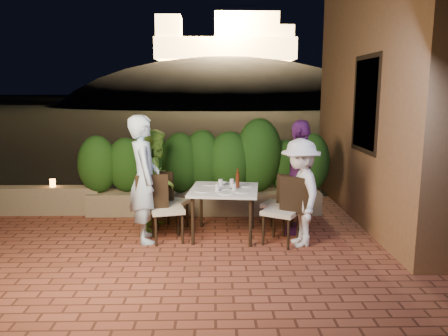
{
  "coord_description": "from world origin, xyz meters",
  "views": [
    {
      "loc": [
        0.38,
        -5.45,
        2.22
      ],
      "look_at": [
        0.53,
        1.09,
        1.05
      ],
      "focal_mm": 35.0,
      "sensor_mm": 36.0,
      "label": 1
    }
  ],
  "objects_px": {
    "diner_white": "(300,193)",
    "beer_bottle": "(238,178)",
    "chair_left_front": "(167,208)",
    "bowl": "(222,183)",
    "chair_left_back": "(172,201)",
    "chair_right_back": "(278,203)",
    "chair_right_front": "(281,210)",
    "diner_green": "(157,180)",
    "diner_purple": "(300,177)",
    "parapet_lamp": "(53,183)",
    "dining_table": "(224,213)",
    "diner_blue": "(144,179)"
  },
  "relations": [
    {
      "from": "diner_white",
      "to": "beer_bottle",
      "type": "bearing_deg",
      "value": -124.35
    },
    {
      "from": "chair_left_front",
      "to": "diner_white",
      "type": "distance_m",
      "value": 1.95
    },
    {
      "from": "beer_bottle",
      "to": "bowl",
      "type": "xyz_separation_m",
      "value": [
        -0.24,
        0.22,
        -0.13
      ]
    },
    {
      "from": "chair_left_back",
      "to": "chair_right_back",
      "type": "height_order",
      "value": "chair_left_back"
    },
    {
      "from": "chair_right_front",
      "to": "chair_right_back",
      "type": "height_order",
      "value": "chair_right_front"
    },
    {
      "from": "chair_left_back",
      "to": "diner_green",
      "type": "relative_size",
      "value": 0.59
    },
    {
      "from": "diner_white",
      "to": "diner_purple",
      "type": "relative_size",
      "value": 0.87
    },
    {
      "from": "chair_left_front",
      "to": "chair_right_back",
      "type": "bearing_deg",
      "value": -1.33
    },
    {
      "from": "chair_left_back",
      "to": "parapet_lamp",
      "type": "relative_size",
      "value": 6.72
    },
    {
      "from": "chair_left_front",
      "to": "diner_green",
      "type": "distance_m",
      "value": 0.74
    },
    {
      "from": "chair_right_front",
      "to": "dining_table",
      "type": "bearing_deg",
      "value": 8.02
    },
    {
      "from": "chair_left_front",
      "to": "diner_blue",
      "type": "bearing_deg",
      "value": 162.2
    },
    {
      "from": "bowl",
      "to": "chair_right_back",
      "type": "distance_m",
      "value": 0.94
    },
    {
      "from": "beer_bottle",
      "to": "chair_right_front",
      "type": "bearing_deg",
      "value": -33.34
    },
    {
      "from": "bowl",
      "to": "diner_white",
      "type": "xyz_separation_m",
      "value": [
        1.11,
        -0.68,
        0.01
      ]
    },
    {
      "from": "dining_table",
      "to": "parapet_lamp",
      "type": "distance_m",
      "value": 3.34
    },
    {
      "from": "diner_green",
      "to": "beer_bottle",
      "type": "bearing_deg",
      "value": -99.53
    },
    {
      "from": "chair_left_front",
      "to": "diner_purple",
      "type": "relative_size",
      "value": 0.57
    },
    {
      "from": "beer_bottle",
      "to": "diner_green",
      "type": "xyz_separation_m",
      "value": [
        -1.28,
        0.38,
        -0.1
      ]
    },
    {
      "from": "chair_left_front",
      "to": "dining_table",
      "type": "bearing_deg",
      "value": -1.21
    },
    {
      "from": "beer_bottle",
      "to": "diner_green",
      "type": "bearing_deg",
      "value": 163.38
    },
    {
      "from": "bowl",
      "to": "chair_left_front",
      "type": "distance_m",
      "value": 0.98
    },
    {
      "from": "dining_table",
      "to": "beer_bottle",
      "type": "height_order",
      "value": "beer_bottle"
    },
    {
      "from": "parapet_lamp",
      "to": "chair_left_front",
      "type": "bearing_deg",
      "value": -34.09
    },
    {
      "from": "dining_table",
      "to": "beer_bottle",
      "type": "distance_m",
      "value": 0.57
    },
    {
      "from": "chair_right_front",
      "to": "diner_green",
      "type": "bearing_deg",
      "value": 8.21
    },
    {
      "from": "bowl",
      "to": "diner_blue",
      "type": "bearing_deg",
      "value": -158.49
    },
    {
      "from": "bowl",
      "to": "chair_right_back",
      "type": "bearing_deg",
      "value": -5.91
    },
    {
      "from": "chair_right_back",
      "to": "diner_blue",
      "type": "xyz_separation_m",
      "value": [
        -2.03,
        -0.36,
        0.47
      ]
    },
    {
      "from": "bowl",
      "to": "diner_white",
      "type": "distance_m",
      "value": 1.3
    },
    {
      "from": "chair_right_back",
      "to": "parapet_lamp",
      "type": "xyz_separation_m",
      "value": [
        -3.92,
        1.12,
        0.1
      ]
    },
    {
      "from": "chair_right_front",
      "to": "diner_purple",
      "type": "distance_m",
      "value": 0.73
    },
    {
      "from": "chair_right_back",
      "to": "chair_left_back",
      "type": "bearing_deg",
      "value": 24.65
    },
    {
      "from": "chair_left_back",
      "to": "chair_right_front",
      "type": "xyz_separation_m",
      "value": [
        1.65,
        -0.71,
        0.04
      ]
    },
    {
      "from": "chair_right_front",
      "to": "diner_blue",
      "type": "xyz_separation_m",
      "value": [
        -1.99,
        0.17,
        0.43
      ]
    },
    {
      "from": "chair_right_back",
      "to": "diner_purple",
      "type": "relative_size",
      "value": 0.53
    },
    {
      "from": "chair_left_back",
      "to": "chair_right_back",
      "type": "distance_m",
      "value": 1.69
    },
    {
      "from": "chair_right_front",
      "to": "diner_white",
      "type": "height_order",
      "value": "diner_white"
    },
    {
      "from": "diner_blue",
      "to": "diner_purple",
      "type": "bearing_deg",
      "value": -95.67
    },
    {
      "from": "parapet_lamp",
      "to": "diner_blue",
      "type": "bearing_deg",
      "value": -38.02
    },
    {
      "from": "beer_bottle",
      "to": "chair_right_front",
      "type": "distance_m",
      "value": 0.84
    },
    {
      "from": "chair_right_front",
      "to": "diner_blue",
      "type": "distance_m",
      "value": 2.05
    },
    {
      "from": "beer_bottle",
      "to": "bowl",
      "type": "relative_size",
      "value": 1.82
    },
    {
      "from": "dining_table",
      "to": "chair_right_front",
      "type": "bearing_deg",
      "value": -22.74
    },
    {
      "from": "beer_bottle",
      "to": "diner_purple",
      "type": "relative_size",
      "value": 0.17
    },
    {
      "from": "dining_table",
      "to": "chair_right_front",
      "type": "relative_size",
      "value": 0.99
    },
    {
      "from": "chair_left_back",
      "to": "parapet_lamp",
      "type": "xyz_separation_m",
      "value": [
        -2.24,
        0.94,
        0.1
      ]
    },
    {
      "from": "bowl",
      "to": "parapet_lamp",
      "type": "relative_size",
      "value": 1.19
    },
    {
      "from": "diner_purple",
      "to": "beer_bottle",
      "type": "bearing_deg",
      "value": -63.55
    },
    {
      "from": "beer_bottle",
      "to": "chair_left_front",
      "type": "bearing_deg",
      "value": -166.56
    }
  ]
}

